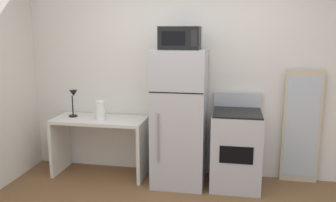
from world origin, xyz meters
The scene contains 8 objects.
wall_back_white centered at (0.00, 1.70, 1.30)m, with size 5.00×0.10×2.60m, color silver.
desk centered at (-1.14, 1.37, 0.53)m, with size 1.18×0.52×0.75m.
desk_lamp centered at (-1.49, 1.39, 0.99)m, with size 0.14×0.12×0.35m.
paper_towel_roll centered at (-1.10, 1.31, 0.87)m, with size 0.11×0.11×0.24m, color white.
refrigerator centered at (-0.10, 1.32, 0.82)m, with size 0.62×0.65×1.64m.
microwave centered at (-0.10, 1.30, 1.77)m, with size 0.46×0.35×0.26m.
oven_range centered at (0.58, 1.33, 0.47)m, with size 0.58×0.61×1.10m.
leaning_mirror centered at (1.36, 1.59, 0.70)m, with size 0.44×0.03×1.40m.
Camera 1 is at (0.50, -2.72, 1.86)m, focal length 37.35 mm.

